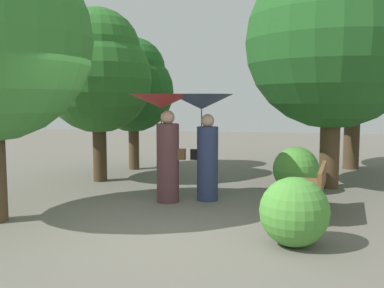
# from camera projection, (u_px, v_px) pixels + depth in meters

# --- Properties ---
(ground_plane) EXTENTS (40.00, 40.00, 0.00)m
(ground_plane) POSITION_uv_depth(u_px,v_px,m) (153.00, 236.00, 6.00)
(ground_plane) COLOR #6B665B
(person_left) EXTENTS (1.15, 1.15, 2.00)m
(person_left) POSITION_uv_depth(u_px,v_px,m) (164.00, 127.00, 7.94)
(person_left) COLOR #563338
(person_left) RESTS_ON ground
(person_right) EXTENTS (1.18, 1.18, 2.00)m
(person_right) POSITION_uv_depth(u_px,v_px,m) (204.00, 124.00, 8.06)
(person_right) COLOR navy
(person_right) RESTS_ON ground
(park_bench) EXTENTS (0.68, 1.55, 0.83)m
(park_bench) POSITION_uv_depth(u_px,v_px,m) (312.00, 185.00, 7.01)
(park_bench) COLOR #38383D
(park_bench) RESTS_ON ground
(tree_near_left) EXTENTS (2.19, 2.19, 3.57)m
(tree_near_left) POSITION_uv_depth(u_px,v_px,m) (133.00, 85.00, 11.62)
(tree_near_left) COLOR #4C3823
(tree_near_left) RESTS_ON ground
(tree_near_right) EXTENTS (3.69, 3.69, 5.43)m
(tree_near_right) POSITION_uv_depth(u_px,v_px,m) (334.00, 28.00, 9.03)
(tree_near_right) COLOR #4C3823
(tree_near_right) RESTS_ON ground
(tree_mid_left) EXTENTS (2.46, 2.46, 3.98)m
(tree_mid_left) POSITION_uv_depth(u_px,v_px,m) (98.00, 70.00, 9.86)
(tree_mid_left) COLOR #42301E
(tree_mid_left) RESTS_ON ground
(tree_mid_right) EXTENTS (3.50, 3.50, 5.41)m
(tree_mid_right) POSITION_uv_depth(u_px,v_px,m) (355.00, 43.00, 11.59)
(tree_mid_right) COLOR #4C3823
(tree_mid_right) RESTS_ON ground
(bush_path_left) EXTENTS (0.94, 0.94, 0.94)m
(bush_path_left) POSITION_uv_depth(u_px,v_px,m) (296.00, 169.00, 8.86)
(bush_path_left) COLOR #4C9338
(bush_path_left) RESTS_ON ground
(bush_path_right) EXTENTS (0.91, 0.91, 0.91)m
(bush_path_right) POSITION_uv_depth(u_px,v_px,m) (294.00, 212.00, 5.57)
(bush_path_right) COLOR #4C9338
(bush_path_right) RESTS_ON ground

